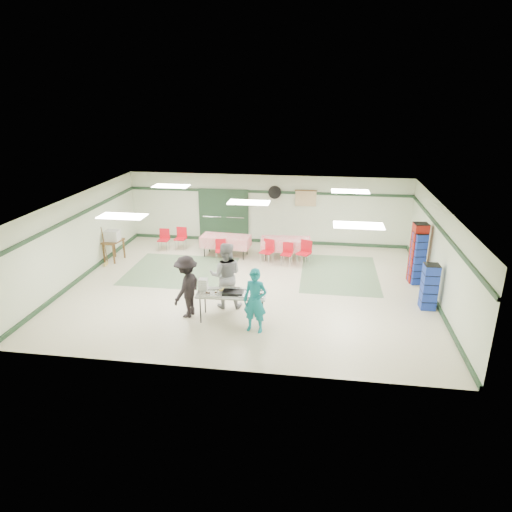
# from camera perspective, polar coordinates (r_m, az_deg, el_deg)

# --- Properties ---
(floor) EXTENTS (11.00, 11.00, 0.00)m
(floor) POSITION_cam_1_polar(r_m,az_deg,el_deg) (14.20, -0.85, -3.87)
(floor) COLOR beige
(floor) RESTS_ON ground
(ceiling) EXTENTS (11.00, 11.00, 0.00)m
(ceiling) POSITION_cam_1_polar(r_m,az_deg,el_deg) (13.34, -0.91, 6.80)
(ceiling) COLOR silver
(ceiling) RESTS_ON wall_back
(wall_back) EXTENTS (11.00, 0.00, 11.00)m
(wall_back) POSITION_cam_1_polar(r_m,az_deg,el_deg) (17.99, 1.39, 5.85)
(wall_back) COLOR beige
(wall_back) RESTS_ON floor
(wall_front) EXTENTS (11.00, 0.00, 11.00)m
(wall_front) POSITION_cam_1_polar(r_m,az_deg,el_deg) (9.63, -5.12, -7.22)
(wall_front) COLOR beige
(wall_front) RESTS_ON floor
(wall_left) EXTENTS (0.00, 9.00, 9.00)m
(wall_left) POSITION_cam_1_polar(r_m,az_deg,el_deg) (15.52, -21.38, 2.14)
(wall_left) COLOR beige
(wall_left) RESTS_ON floor
(wall_right) EXTENTS (0.00, 9.00, 9.00)m
(wall_right) POSITION_cam_1_polar(r_m,az_deg,el_deg) (13.98, 21.98, 0.17)
(wall_right) COLOR beige
(wall_right) RESTS_ON floor
(trim_back) EXTENTS (11.00, 0.06, 0.10)m
(trim_back) POSITION_cam_1_polar(r_m,az_deg,el_deg) (17.80, 1.39, 8.01)
(trim_back) COLOR #1F3924
(trim_back) RESTS_ON wall_back
(baseboard_back) EXTENTS (11.00, 0.06, 0.12)m
(baseboard_back) POSITION_cam_1_polar(r_m,az_deg,el_deg) (18.32, 1.34, 1.91)
(baseboard_back) COLOR #1F3924
(baseboard_back) RESTS_ON floor
(trim_left) EXTENTS (0.06, 9.00, 0.10)m
(trim_left) POSITION_cam_1_polar(r_m,az_deg,el_deg) (15.32, -21.60, 4.63)
(trim_left) COLOR #1F3924
(trim_left) RESTS_ON wall_back
(baseboard_left) EXTENTS (0.06, 9.00, 0.12)m
(baseboard_left) POSITION_cam_1_polar(r_m,az_deg,el_deg) (15.92, -20.70, -2.28)
(baseboard_left) COLOR #1F3924
(baseboard_left) RESTS_ON floor
(trim_right) EXTENTS (0.06, 9.00, 0.10)m
(trim_right) POSITION_cam_1_polar(r_m,az_deg,el_deg) (13.77, 22.23, 2.92)
(trim_right) COLOR #1F3924
(trim_right) RESTS_ON wall_back
(baseboard_right) EXTENTS (0.06, 9.00, 0.12)m
(baseboard_right) POSITION_cam_1_polar(r_m,az_deg,el_deg) (14.43, 21.21, -4.64)
(baseboard_right) COLOR #1F3924
(baseboard_right) RESTS_ON floor
(green_patch_a) EXTENTS (3.50, 3.00, 0.01)m
(green_patch_a) POSITION_cam_1_polar(r_m,az_deg,el_deg) (15.65, -9.35, -1.81)
(green_patch_a) COLOR #658360
(green_patch_a) RESTS_ON floor
(green_patch_b) EXTENTS (2.50, 3.50, 0.01)m
(green_patch_b) POSITION_cam_1_polar(r_m,az_deg,el_deg) (15.45, 10.36, -2.17)
(green_patch_b) COLOR #658360
(green_patch_b) RESTS_ON floor
(double_door_left) EXTENTS (0.90, 0.06, 2.10)m
(double_door_left) POSITION_cam_1_polar(r_m,az_deg,el_deg) (18.39, -5.49, 5.11)
(double_door_left) COLOR #9A9C99
(double_door_left) RESTS_ON floor
(double_door_right) EXTENTS (0.90, 0.06, 2.10)m
(double_door_right) POSITION_cam_1_polar(r_m,az_deg,el_deg) (18.19, -2.57, 5.02)
(double_door_right) COLOR #9A9C99
(double_door_right) RESTS_ON floor
(door_frame) EXTENTS (2.00, 0.03, 2.15)m
(door_frame) POSITION_cam_1_polar(r_m,az_deg,el_deg) (18.27, -4.07, 5.05)
(door_frame) COLOR #1F3924
(door_frame) RESTS_ON floor
(wall_fan) EXTENTS (0.50, 0.10, 0.50)m
(wall_fan) POSITION_cam_1_polar(r_m,az_deg,el_deg) (17.74, 2.35, 7.96)
(wall_fan) COLOR black
(wall_fan) RESTS_ON wall_back
(scroll_banner) EXTENTS (0.80, 0.02, 0.60)m
(scroll_banner) POSITION_cam_1_polar(r_m,az_deg,el_deg) (17.70, 6.24, 7.17)
(scroll_banner) COLOR #D0B182
(scroll_banner) RESTS_ON wall_back
(serving_table) EXTENTS (1.85, 0.81, 0.76)m
(serving_table) POSITION_cam_1_polar(r_m,az_deg,el_deg) (11.99, -3.05, -4.83)
(serving_table) COLOR #B1B1AC
(serving_table) RESTS_ON floor
(sheet_tray_right) EXTENTS (0.65, 0.51, 0.02)m
(sheet_tray_right) POSITION_cam_1_polar(r_m,az_deg,el_deg) (11.85, -0.45, -4.81)
(sheet_tray_right) COLOR silver
(sheet_tray_right) RESTS_ON serving_table
(sheet_tray_mid) EXTENTS (0.60, 0.46, 0.02)m
(sheet_tray_mid) POSITION_cam_1_polar(r_m,az_deg,el_deg) (12.06, -3.39, -4.39)
(sheet_tray_mid) COLOR silver
(sheet_tray_mid) RESTS_ON serving_table
(sheet_tray_left) EXTENTS (0.60, 0.47, 0.02)m
(sheet_tray_left) POSITION_cam_1_polar(r_m,az_deg,el_deg) (11.95, -5.53, -4.69)
(sheet_tray_left) COLOR silver
(sheet_tray_left) RESTS_ON serving_table
(baking_pan) EXTENTS (0.54, 0.35, 0.08)m
(baking_pan) POSITION_cam_1_polar(r_m,az_deg,el_deg) (11.90, -2.91, -4.57)
(baking_pan) COLOR black
(baking_pan) RESTS_ON serving_table
(foam_box_stack) EXTENTS (0.24, 0.22, 0.32)m
(foam_box_stack) POSITION_cam_1_polar(r_m,az_deg,el_deg) (12.13, -6.62, -3.58)
(foam_box_stack) COLOR white
(foam_box_stack) RESTS_ON serving_table
(volunteer_teal) EXTENTS (0.67, 0.51, 1.67)m
(volunteer_teal) POSITION_cam_1_polar(r_m,az_deg,el_deg) (11.36, -0.11, -5.62)
(volunteer_teal) COLOR #147A8B
(volunteer_teal) RESTS_ON floor
(volunteer_grey) EXTENTS (0.99, 0.81, 1.88)m
(volunteer_grey) POSITION_cam_1_polar(r_m,az_deg,el_deg) (12.62, -3.82, -2.43)
(volunteer_grey) COLOR gray
(volunteer_grey) RESTS_ON floor
(volunteer_dark) EXTENTS (0.86, 1.21, 1.70)m
(volunteer_dark) POSITION_cam_1_polar(r_m,az_deg,el_deg) (12.24, -8.66, -3.80)
(volunteer_dark) COLOR black
(volunteer_dark) RESTS_ON floor
(dining_table_a) EXTENTS (1.81, 0.92, 0.77)m
(dining_table_a) POSITION_cam_1_polar(r_m,az_deg,el_deg) (16.39, 3.73, 1.55)
(dining_table_a) COLOR red
(dining_table_a) RESTS_ON floor
(dining_table_b) EXTENTS (1.81, 0.91, 0.77)m
(dining_table_b) POSITION_cam_1_polar(r_m,az_deg,el_deg) (16.70, -3.82, 1.89)
(dining_table_b) COLOR red
(dining_table_b) RESTS_ON floor
(chair_a) EXTENTS (0.43, 0.43, 0.79)m
(chair_a) POSITION_cam_1_polar(r_m,az_deg,el_deg) (15.87, 3.94, 0.57)
(chair_a) COLOR red
(chair_a) RESTS_ON floor
(chair_b) EXTENTS (0.52, 0.52, 0.87)m
(chair_b) POSITION_cam_1_polar(r_m,az_deg,el_deg) (15.92, 1.48, 0.89)
(chair_b) COLOR red
(chair_b) RESTS_ON floor
(chair_c) EXTENTS (0.55, 0.55, 0.90)m
(chair_c) POSITION_cam_1_polar(r_m,az_deg,el_deg) (15.83, 6.14, 0.71)
(chair_c) COLOR red
(chair_c) RESTS_ON floor
(chair_d) EXTENTS (0.44, 0.44, 0.80)m
(chair_d) POSITION_cam_1_polar(r_m,az_deg,el_deg) (16.20, -4.43, 1.00)
(chair_d) COLOR red
(chair_d) RESTS_ON floor
(chair_loose_a) EXTENTS (0.43, 0.43, 0.86)m
(chair_loose_a) POSITION_cam_1_polar(r_m,az_deg,el_deg) (17.61, -9.35, 2.48)
(chair_loose_a) COLOR red
(chair_loose_a) RESTS_ON floor
(chair_loose_b) EXTENTS (0.39, 0.39, 0.83)m
(chair_loose_b) POSITION_cam_1_polar(r_m,az_deg,el_deg) (17.62, -11.42, 2.30)
(chair_loose_b) COLOR red
(chair_loose_b) RESTS_ON floor
(crate_stack_blue_a) EXTENTS (0.45, 0.45, 1.66)m
(crate_stack_blue_a) POSITION_cam_1_polar(r_m,az_deg,el_deg) (15.02, 19.58, -0.31)
(crate_stack_blue_a) COLOR #1B30A3
(crate_stack_blue_a) RESTS_ON floor
(crate_stack_red) EXTENTS (0.47, 0.47, 1.93)m
(crate_stack_red) POSITION_cam_1_polar(r_m,az_deg,el_deg) (15.08, 19.57, 0.33)
(crate_stack_red) COLOR maroon
(crate_stack_red) RESTS_ON floor
(crate_stack_blue_b) EXTENTS (0.42, 0.42, 1.31)m
(crate_stack_blue_b) POSITION_cam_1_polar(r_m,az_deg,el_deg) (13.45, 20.85, -3.62)
(crate_stack_blue_b) COLOR #1B30A3
(crate_stack_blue_b) RESTS_ON floor
(printer_table) EXTENTS (0.62, 0.84, 0.74)m
(printer_table) POSITION_cam_1_polar(r_m,az_deg,el_deg) (16.96, -17.41, 1.46)
(printer_table) COLOR brown
(printer_table) RESTS_ON floor
(office_printer) EXTENTS (0.48, 0.43, 0.37)m
(office_printer) POSITION_cam_1_polar(r_m,az_deg,el_deg) (16.87, -17.51, 2.46)
(office_printer) COLOR #ADADA8
(office_printer) RESTS_ON printer_table
(broom) EXTENTS (0.08, 0.23, 1.39)m
(broom) POSITION_cam_1_polar(r_m,az_deg,el_deg) (16.54, -18.41, 1.26)
(broom) COLOR brown
(broom) RESTS_ON floor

